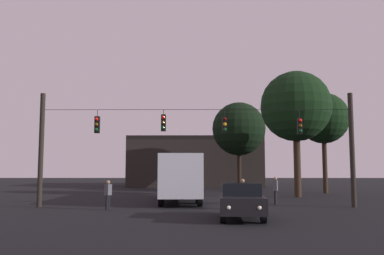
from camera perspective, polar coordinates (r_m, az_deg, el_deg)
name	(u,v)px	position (r m, az deg, el deg)	size (l,w,h in m)	color
ground_plane	(196,198)	(31.92, 0.53, -9.53)	(168.00, 168.00, 0.00)	black
overhead_signal_span	(196,142)	(23.86, 0.57, -1.98)	(17.93, 0.44, 6.47)	black
city_bus	(180,173)	(28.43, -1.68, -6.22)	(3.01, 11.10, 3.00)	#B7BCC6
car_near_right	(241,200)	(18.33, 6.67, -9.74)	(2.04, 4.42, 1.52)	black
pedestrian_crossing_left	(275,189)	(26.19, 11.25, -8.16)	(0.35, 0.42, 1.67)	black
pedestrian_crossing_center	(108,193)	(22.67, -11.32, -8.75)	(0.36, 0.42, 1.54)	black
pedestrian_crossing_right	(243,192)	(22.70, 6.91, -8.71)	(0.24, 0.36, 1.60)	black
corner_building	(195,162)	(57.29, 0.44, -4.75)	(16.73, 13.57, 6.27)	black
tree_left_silhouette	(296,107)	(34.16, 13.89, 2.76)	(5.55, 5.55, 9.87)	#2D2116
tree_behind_building	(239,129)	(45.47, 6.38, -0.21)	(5.73, 5.73, 9.37)	black
tree_right_far	(323,119)	(40.29, 17.39, 1.16)	(4.65, 4.65, 9.14)	#2D2116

